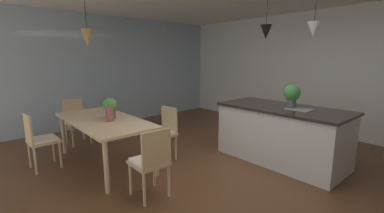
# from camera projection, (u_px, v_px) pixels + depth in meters

# --- Properties ---
(ground_plane) EXTENTS (10.00, 8.40, 0.04)m
(ground_plane) POSITION_uv_depth(u_px,v_px,m) (227.00, 177.00, 3.72)
(ground_plane) COLOR brown
(wall_back_kitchen) EXTENTS (10.00, 0.12, 2.70)m
(wall_back_kitchen) POSITION_uv_depth(u_px,v_px,m) (329.00, 73.00, 5.58)
(wall_back_kitchen) COLOR white
(wall_back_kitchen) RESTS_ON ground_plane
(window_wall_left_glazing) EXTENTS (0.06, 8.40, 2.70)m
(window_wall_left_glazing) POSITION_uv_depth(u_px,v_px,m) (106.00, 71.00, 6.48)
(window_wall_left_glazing) COLOR #9EB7C6
(window_wall_left_glazing) RESTS_ON ground_plane
(dining_table) EXTENTS (2.00, 0.90, 0.73)m
(dining_table) POSITION_uv_depth(u_px,v_px,m) (104.00, 123.00, 4.04)
(dining_table) COLOR #D1B284
(dining_table) RESTS_ON ground_plane
(chair_near_left) EXTENTS (0.42, 0.42, 0.87)m
(chair_near_left) POSITION_uv_depth(u_px,v_px,m) (40.00, 139.00, 3.88)
(chair_near_left) COLOR tan
(chair_near_left) RESTS_ON ground_plane
(chair_kitchen_end) EXTENTS (0.41, 0.41, 0.87)m
(chair_kitchen_end) POSITION_uv_depth(u_px,v_px,m) (151.00, 160.00, 3.06)
(chair_kitchen_end) COLOR tan
(chair_kitchen_end) RESTS_ON ground_plane
(chair_window_end) EXTENTS (0.42, 0.42, 0.87)m
(chair_window_end) POSITION_uv_depth(u_px,v_px,m) (76.00, 120.00, 5.09)
(chair_window_end) COLOR tan
(chair_window_end) RESTS_ON ground_plane
(chair_far_right) EXTENTS (0.43, 0.43, 0.87)m
(chair_far_right) POSITION_uv_depth(u_px,v_px,m) (163.00, 131.00, 4.28)
(chair_far_right) COLOR tan
(chair_far_right) RESTS_ON ground_plane
(kitchen_island) EXTENTS (2.00, 0.97, 0.91)m
(kitchen_island) POSITION_uv_depth(u_px,v_px,m) (281.00, 133.00, 4.21)
(kitchen_island) COLOR silver
(kitchen_island) RESTS_ON ground_plane
(pendant_over_table) EXTENTS (0.16, 0.16, 0.87)m
(pendant_over_table) POSITION_uv_depth(u_px,v_px,m) (87.00, 38.00, 3.84)
(pendant_over_table) COLOR black
(pendant_over_island_main) EXTENTS (0.18, 0.18, 0.72)m
(pendant_over_island_main) POSITION_uv_depth(u_px,v_px,m) (266.00, 32.00, 4.19)
(pendant_over_island_main) COLOR black
(pendant_over_island_aux) EXTENTS (0.19, 0.19, 0.74)m
(pendant_over_island_aux) POSITION_uv_depth(u_px,v_px,m) (314.00, 29.00, 3.62)
(pendant_over_island_aux) COLOR black
(potted_plant_on_island) EXTENTS (0.25, 0.25, 0.37)m
(potted_plant_on_island) POSITION_uv_depth(u_px,v_px,m) (292.00, 95.00, 3.99)
(potted_plant_on_island) COLOR #4C4C51
(potted_plant_on_island) RESTS_ON kitchen_island
(potted_plant_on_table) EXTENTS (0.22, 0.22, 0.33)m
(potted_plant_on_table) POSITION_uv_depth(u_px,v_px,m) (110.00, 107.00, 4.02)
(potted_plant_on_table) COLOR #4C4C51
(potted_plant_on_table) RESTS_ON dining_table
(vase_on_dining_table) EXTENTS (0.11, 0.11, 0.22)m
(vase_on_dining_table) POSITION_uv_depth(u_px,v_px,m) (110.00, 114.00, 3.86)
(vase_on_dining_table) COLOR #994C51
(vase_on_dining_table) RESTS_ON dining_table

